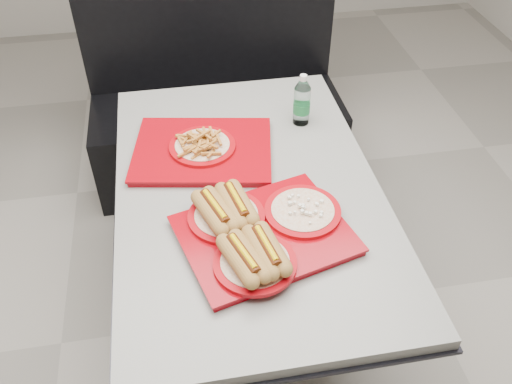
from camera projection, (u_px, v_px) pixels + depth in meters
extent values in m
plane|color=#9A948A|center=(250.00, 316.00, 2.37)|extent=(6.00, 6.00, 0.00)
cylinder|color=black|center=(250.00, 312.00, 2.35)|extent=(0.52, 0.52, 0.05)
cylinder|color=black|center=(249.00, 258.00, 2.11)|extent=(0.11, 0.11, 0.66)
cube|color=black|center=(248.00, 196.00, 1.90)|extent=(0.92, 1.42, 0.01)
cube|color=gray|center=(248.00, 191.00, 1.88)|extent=(0.90, 1.40, 0.04)
cube|color=black|center=(219.00, 138.00, 2.97)|extent=(1.30, 0.55, 0.45)
cube|color=black|center=(208.00, 19.00, 2.76)|extent=(1.30, 0.10, 1.10)
cube|color=#92040C|center=(265.00, 237.00, 1.68)|extent=(0.57, 0.50, 0.02)
cube|color=#92040C|center=(265.00, 233.00, 1.67)|extent=(0.59, 0.51, 0.01)
cylinder|color=#9D050C|center=(255.00, 263.00, 1.56)|extent=(0.24, 0.24, 0.01)
cylinder|color=beige|center=(255.00, 261.00, 1.56)|extent=(0.20, 0.20, 0.01)
cylinder|color=#9D050C|center=(226.00, 216.00, 1.71)|extent=(0.24, 0.24, 0.01)
cylinder|color=beige|center=(226.00, 215.00, 1.70)|extent=(0.20, 0.20, 0.01)
cylinder|color=#9D050C|center=(303.00, 211.00, 1.72)|extent=(0.24, 0.24, 0.01)
cylinder|color=beige|center=(303.00, 210.00, 1.72)|extent=(0.20, 0.20, 0.01)
cube|color=#92040C|center=(203.00, 152.00, 2.00)|extent=(0.55, 0.46, 0.02)
cube|color=#92040C|center=(203.00, 149.00, 1.99)|extent=(0.56, 0.47, 0.01)
cylinder|color=#9D050C|center=(202.00, 146.00, 1.98)|extent=(0.24, 0.24, 0.01)
cylinder|color=beige|center=(202.00, 145.00, 1.98)|extent=(0.20, 0.20, 0.01)
cylinder|color=silver|center=(302.00, 106.00, 2.11)|extent=(0.06, 0.06, 0.15)
cylinder|color=#1C7036|center=(302.00, 107.00, 2.11)|extent=(0.07, 0.07, 0.04)
cone|color=silver|center=(303.00, 84.00, 2.04)|extent=(0.06, 0.06, 0.03)
cylinder|color=silver|center=(303.00, 78.00, 2.02)|extent=(0.03, 0.03, 0.02)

